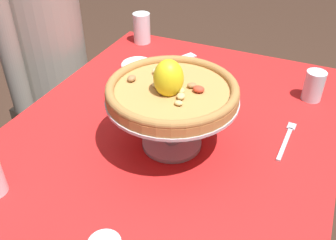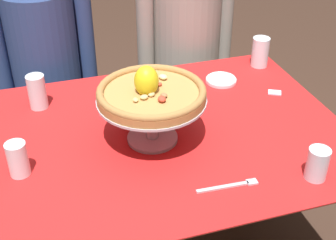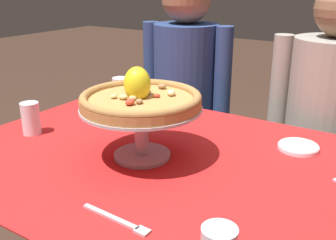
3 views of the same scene
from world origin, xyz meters
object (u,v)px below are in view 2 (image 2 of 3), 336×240
pizza (151,92)px  dinner_fork (231,186)px  pizza_stand (152,111)px  diner_left (48,81)px  water_glass_back_right (260,54)px  sugar_packet (275,93)px  water_glass_side_left (18,161)px  water_glass_front_right (317,166)px  side_plate (221,80)px  water_glass_back_left (37,94)px  diner_right (185,63)px

pizza → dinner_fork: (0.16, -0.30, -0.18)m
pizza_stand → diner_left: size_ratio=0.28×
water_glass_back_right → dinner_fork: bearing=-122.2°
pizza → sugar_packet: bearing=16.3°
dinner_fork → water_glass_side_left: bearing=157.3°
pizza → water_glass_front_right: bearing=-38.9°
water_glass_side_left → side_plate: size_ratio=0.88×
water_glass_front_right → side_plate: water_glass_front_right is taller
pizza_stand → pizza: 0.07m
pizza → water_glass_back_left: bearing=136.5°
pizza_stand → water_glass_back_right: bearing=33.9°
water_glass_back_right → sugar_packet: (-0.05, -0.24, -0.05)m
pizza_stand → diner_right: (0.38, 0.75, -0.24)m
pizza_stand → water_glass_back_right: 0.72m
pizza → diner_left: 0.86m
water_glass_side_left → pizza_stand: bearing=7.0°
sugar_packet → water_glass_back_right: bearing=78.0°
diner_left → water_glass_back_left: bearing=-97.1°
water_glass_back_right → diner_right: size_ratio=0.10×
water_glass_back_right → side_plate: bearing=-157.4°
water_glass_back_right → diner_left: (-0.89, 0.36, -0.17)m
diner_left → diner_right: diner_left is taller
sugar_packet → diner_left: (-0.84, 0.60, -0.12)m
side_plate → diner_right: diner_right is taller
diner_right → sugar_packet: bearing=-74.6°
pizza → water_glass_side_left: size_ratio=3.15×
water_glass_side_left → sugar_packet: water_glass_side_left is taller
water_glass_side_left → diner_right: 1.15m
water_glass_side_left → pizza: bearing=7.1°
water_glass_back_left → side_plate: (0.73, -0.02, -0.05)m
diner_left → pizza_stand: bearing=-68.7°
diner_right → pizza: bearing=-116.8°
water_glass_front_right → diner_left: diner_left is taller
pizza → water_glass_front_right: (0.41, -0.33, -0.14)m
dinner_fork → pizza_stand: bearing=117.6°
water_glass_front_right → dinner_fork: size_ratio=0.54×
pizza_stand → diner_right: 0.87m
water_glass_side_left → dinner_fork: (0.59, -0.24, -0.04)m
pizza → water_glass_back_right: 0.73m
side_plate → sugar_packet: bearing=-42.6°
pizza → water_glass_side_left: (-0.43, -0.05, -0.14)m
water_glass_back_right → diner_left: 0.97m
water_glass_side_left → sugar_packet: 1.00m
sugar_packet → side_plate: bearing=137.4°
pizza → water_glass_front_right: pizza is taller
pizza_stand → diner_left: bearing=111.3°
pizza_stand → sugar_packet: size_ratio=7.08×
water_glass_back_right → side_plate: water_glass_back_right is taller
pizza_stand → water_glass_back_left: pizza_stand is taller
pizza_stand → dinner_fork: size_ratio=1.87×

